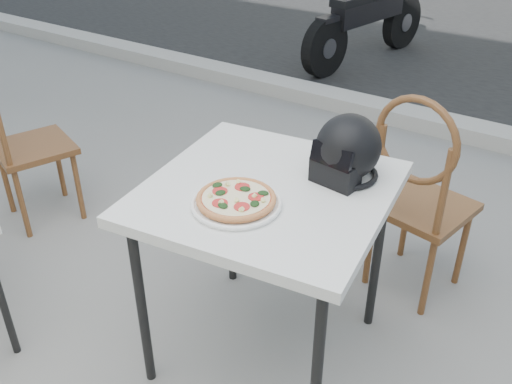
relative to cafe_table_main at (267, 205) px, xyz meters
The scene contains 8 objects.
curb 2.74m from the cafe_table_main, 90.51° to the left, with size 30.00×0.25×0.12m, color #A5A29A.
cafe_table_main is the anchor object (origin of this frame).
plate 0.19m from the cafe_table_main, 97.75° to the right, with size 0.33×0.33×0.02m.
pizza 0.20m from the cafe_table_main, 97.77° to the right, with size 0.37×0.37×0.03m.
helmet 0.36m from the cafe_table_main, 48.41° to the left, with size 0.28×0.29×0.25m.
cafe_chair_main 0.82m from the cafe_table_main, 63.24° to the left, with size 0.48×0.48×1.06m.
cafe_chair_side 1.72m from the cafe_table_main, behind, with size 0.52×0.52×1.06m.
motorcycle 4.14m from the cafe_table_main, 108.29° to the left, with size 0.59×1.85×0.93m.
Camera 1 is at (0.99, -1.19, 1.92)m, focal length 40.00 mm.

